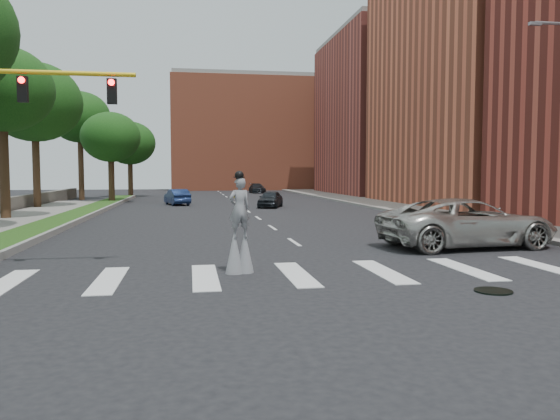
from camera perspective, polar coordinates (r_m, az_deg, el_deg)
The scene contains 18 objects.
ground_plane at distance 14.95m, azimuth 7.35°, elevation -7.24°, with size 160.00×160.00×0.00m, color black.
grass_median at distance 34.91m, azimuth -21.39°, elevation -0.85°, with size 2.00×60.00×0.25m, color #1D4112.
median_curb at distance 34.70m, azimuth -19.69°, elevation -0.81°, with size 0.20×60.00×0.28m, color gray.
sidewalk_right at distance 42.57m, azimuth 13.76°, elevation 0.09°, with size 5.00×90.00×0.18m, color slate.
manhole at distance 14.34m, azimuth 21.40°, elevation -7.89°, with size 0.90×0.90×0.04m, color black.
building_mid at distance 52.07m, azimuth 21.68°, elevation 13.78°, with size 16.00×22.00×24.00m, color #C85E3F.
building_far at distance 73.27m, azimuth 11.77°, elevation 9.47°, with size 16.00×22.00×20.00m, color #A2463B.
building_backdrop at distance 92.80m, azimuth -3.10°, elevation 7.76°, with size 26.00×14.00×18.00m, color #C85E3F.
stilt_performer at distance 15.67m, azimuth -4.25°, elevation -2.40°, with size 0.83×0.61×2.94m.
suv_crossing at distance 22.23m, azimuth 18.98°, elevation -1.28°, with size 3.13×6.79×1.89m, color #B4B1AA.
car_near at distance 44.67m, azimuth -1.01°, elevation 1.16°, with size 1.64×4.07×1.39m, color black.
car_mid at distance 48.99m, azimuth -10.71°, elevation 1.35°, with size 1.48×4.24×1.40m, color navy.
car_far at distance 75.55m, azimuth -2.42°, elevation 2.29°, with size 1.85×4.54×1.32m, color black.
tree_3 at distance 36.54m, azimuth -27.09°, elevation 11.14°, with size 5.95×5.95×10.30m.
tree_4 at distance 46.98m, azimuth -24.29°, elevation 10.22°, with size 7.21×7.21×11.38m.
tree_5 at distance 60.70m, azimuth -20.19°, elevation 9.05°, with size 6.21×6.21×11.20m.
tree_6 at distance 53.40m, azimuth -17.28°, elevation 7.25°, with size 5.45×5.45×8.46m.
tree_7 at distance 65.65m, azimuth -15.42°, elevation 6.73°, with size 5.85×5.85×8.71m.
Camera 1 is at (-4.25, -14.03, 2.91)m, focal length 35.00 mm.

